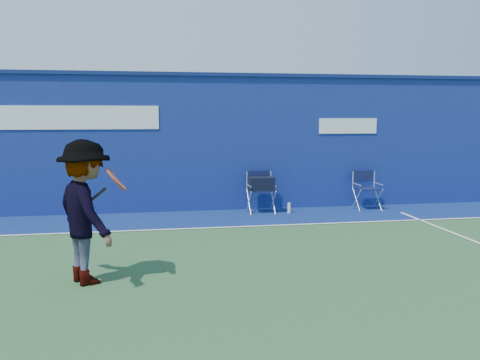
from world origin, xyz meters
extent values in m
plane|color=#2C542D|center=(0.00, 0.00, 0.00)|extent=(80.00, 80.00, 0.00)
cube|color=navy|center=(0.00, 5.20, 1.50)|extent=(24.00, 0.40, 3.00)
cube|color=navy|center=(0.00, 5.20, 3.04)|extent=(24.00, 0.50, 0.08)
cube|color=white|center=(-3.00, 4.99, 2.10)|extent=(4.50, 0.02, 0.50)
cube|color=white|center=(3.60, 4.99, 1.90)|extent=(1.40, 0.02, 0.35)
cube|color=navy|center=(0.00, 4.10, 0.00)|extent=(24.00, 1.80, 0.01)
cube|color=white|center=(0.00, 3.20, 0.01)|extent=(24.00, 0.06, 0.01)
cube|color=#11163F|center=(1.45, 4.56, 0.50)|extent=(0.48, 0.41, 0.03)
cube|color=silver|center=(1.45, 4.80, 0.70)|extent=(0.55, 0.02, 0.40)
cube|color=#11163F|center=(1.45, 4.80, 0.78)|extent=(0.48, 0.03, 0.28)
cube|color=black|center=(1.45, 4.53, 0.65)|extent=(0.55, 0.32, 0.30)
cube|color=#11163F|center=(3.92, 4.53, 0.48)|extent=(0.46, 0.39, 0.03)
cube|color=silver|center=(3.92, 4.76, 0.67)|extent=(0.52, 0.02, 0.38)
cube|color=#11163F|center=(3.92, 4.76, 0.74)|extent=(0.46, 0.02, 0.27)
cylinder|color=white|center=(2.05, 4.40, 0.12)|extent=(0.07, 0.07, 0.23)
imported|color=#EA4738|center=(-1.75, 0.35, 0.93)|extent=(1.19, 1.38, 1.85)
torus|color=#AE3517|center=(-1.35, 0.23, 1.35)|extent=(0.27, 0.38, 0.31)
cylinder|color=gray|center=(-1.35, 0.23, 1.35)|extent=(0.22, 0.32, 0.25)
cylinder|color=black|center=(-1.62, 0.24, 1.13)|extent=(0.29, 0.05, 0.24)
camera|label=1|loc=(-0.89, -6.27, 2.16)|focal=38.00mm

